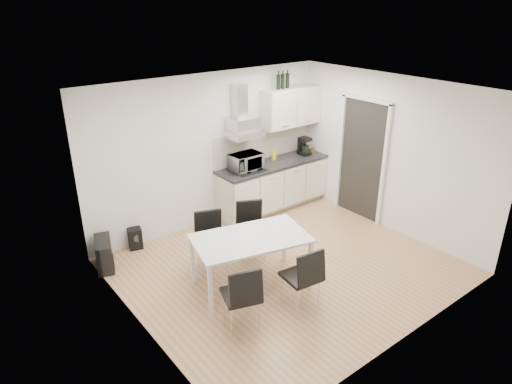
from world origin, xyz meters
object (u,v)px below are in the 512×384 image
at_px(chair_far_left, 211,243).
at_px(guitar_amp, 104,254).
at_px(kitchenette, 273,166).
at_px(chair_near_left, 241,296).
at_px(chair_far_right, 251,231).
at_px(chair_near_right, 301,277).
at_px(dining_table, 251,242).
at_px(floor_speaker, 135,238).

relative_size(chair_far_left, guitar_amp, 1.50).
height_order(kitchenette, chair_near_left, kitchenette).
xyz_separation_m(chair_far_right, chair_near_right, (-0.24, -1.35, 0.00)).
xyz_separation_m(chair_near_left, chair_near_right, (0.83, -0.15, 0.00)).
distance_m(chair_far_left, chair_near_left, 1.34).
bearing_deg(guitar_amp, chair_near_left, -52.34).
distance_m(dining_table, chair_near_right, 0.83).
relative_size(chair_far_left, chair_near_right, 1.00).
distance_m(chair_far_left, guitar_amp, 1.61).
xyz_separation_m(dining_table, chair_near_left, (-0.62, -0.62, -0.24)).
height_order(dining_table, chair_far_right, chair_far_right).
bearing_deg(kitchenette, floor_speaker, 176.51).
relative_size(kitchenette, chair_near_left, 2.86).
relative_size(chair_near_left, guitar_amp, 1.50).
bearing_deg(dining_table, kitchenette, 57.37).
xyz_separation_m(chair_far_left, chair_near_left, (-0.41, -1.28, 0.00)).
distance_m(chair_far_right, chair_near_right, 1.37).
xyz_separation_m(kitchenette, floor_speaker, (-2.71, 0.17, -0.66)).
bearing_deg(chair_far_right, kitchenette, -113.39).
distance_m(chair_near_right, guitar_amp, 2.96).
bearing_deg(chair_far_right, chair_near_right, 106.46).
bearing_deg(chair_near_left, dining_table, 63.10).
bearing_deg(chair_far_left, chair_near_left, 92.76).
bearing_deg(chair_near_right, chair_far_left, 113.50).
distance_m(dining_table, floor_speaker, 2.16).
bearing_deg(chair_near_left, chair_far_right, 66.29).
height_order(chair_near_left, chair_near_right, same).
height_order(chair_near_right, guitar_amp, chair_near_right).
height_order(chair_far_right, chair_near_right, same).
distance_m(chair_far_right, floor_speaker, 1.89).
height_order(dining_table, floor_speaker, dining_table).
bearing_deg(floor_speaker, kitchenette, 10.73).
xyz_separation_m(kitchenette, chair_near_right, (-1.65, -2.53, -0.39)).
height_order(chair_far_left, floor_speaker, chair_far_left).
height_order(kitchenette, dining_table, kitchenette).
bearing_deg(chair_far_left, guitar_amp, -19.25).
distance_m(dining_table, chair_near_left, 0.90).
relative_size(chair_near_left, chair_near_right, 1.00).
bearing_deg(dining_table, chair_near_left, -121.08).
relative_size(chair_far_left, floor_speaker, 2.56).
distance_m(chair_near_left, chair_near_right, 0.84).
bearing_deg(chair_near_right, kitchenette, 63.82).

